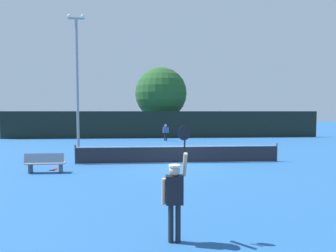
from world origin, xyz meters
name	(u,v)px	position (x,y,z in m)	size (l,w,h in m)	color
ground_plane	(179,163)	(0.00, 0.00, 0.00)	(120.00, 120.00, 0.00)	#235693
tennis_net	(179,154)	(0.00, 0.00, 0.51)	(11.56, 0.08, 1.07)	#232328
perimeter_fence	(164,125)	(0.00, 14.43, 1.47)	(34.95, 0.12, 2.94)	black
player_serving	(175,191)	(-1.08, -9.15, 1.16)	(0.67, 0.40, 2.60)	black
player_receiving	(166,131)	(-0.05, 11.39, 0.99)	(0.57, 0.24, 1.62)	blue
tennis_ball	(139,152)	(-2.40, 3.99, 0.03)	(0.07, 0.07, 0.07)	#CCE033
spare_racket	(54,169)	(-6.44, -1.31, 0.02)	(0.28, 0.52, 0.04)	black
courtside_bench	(45,163)	(-6.57, -2.08, 0.48)	(1.80, 0.44, 0.95)	gray
light_pole	(77,76)	(-6.62, 4.00, 5.34)	(1.18, 0.28, 9.53)	gray
large_tree	(161,94)	(-0.21, 18.33, 5.15)	(6.41, 6.41, 8.36)	brown
parked_car_near	(144,127)	(-2.46, 22.27, 0.78)	(2.21, 4.33, 1.69)	navy
parked_car_mid	(236,127)	(10.18, 20.91, 0.78)	(2.22, 4.33, 1.69)	white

